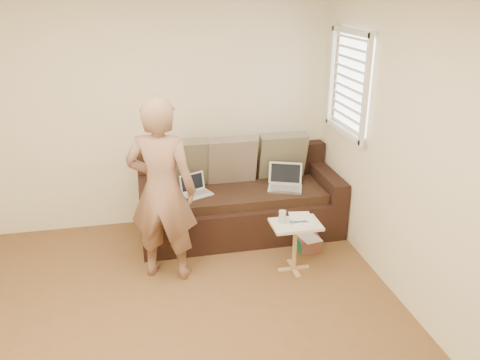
{
  "coord_description": "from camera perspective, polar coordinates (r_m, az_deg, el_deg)",
  "views": [
    {
      "loc": [
        -0.16,
        -3.04,
        2.61
      ],
      "look_at": [
        0.8,
        1.4,
        0.78
      ],
      "focal_mm": 36.11,
      "sensor_mm": 36.0,
      "label": 1
    }
  ],
  "objects": [
    {
      "name": "laptop_silver",
      "position": [
        5.36,
        5.33,
        -1.11
      ],
      "size": [
        0.44,
        0.38,
        0.25
      ],
      "primitive_type": null,
      "rotation": [
        0.0,
        0.0,
        -0.37
      ],
      "color": "#B7BABC",
      "rests_on": "sofa"
    },
    {
      "name": "drinking_glass",
      "position": [
        4.62,
        5.02,
        -4.35
      ],
      "size": [
        0.07,
        0.07,
        0.12
      ],
      "primitive_type": null,
      "color": "silver",
      "rests_on": "side_table"
    },
    {
      "name": "side_table",
      "position": [
        4.77,
        6.47,
        -7.83
      ],
      "size": [
        0.47,
        0.33,
        0.51
      ],
      "primitive_type": null,
      "color": "silver",
      "rests_on": "ground"
    },
    {
      "name": "wall_back",
      "position": [
        5.46,
        -10.24,
        7.69
      ],
      "size": [
        4.0,
        0.0,
        4.0
      ],
      "primitive_type": "plane",
      "rotation": [
        1.57,
        0.0,
        0.0
      ],
      "color": "#F3E9BE",
      "rests_on": "ground"
    },
    {
      "name": "pillow_left",
      "position": [
        5.39,
        -6.78,
        2.02
      ],
      "size": [
        0.55,
        0.29,
        0.57
      ],
      "primitive_type": null,
      "rotation": [
        0.28,
        0.0,
        0.0
      ],
      "color": "#645C49",
      "rests_on": "sofa"
    },
    {
      "name": "pillow_right",
      "position": [
        5.6,
        4.99,
        2.9
      ],
      "size": [
        0.55,
        0.28,
        0.57
      ],
      "primitive_type": null,
      "rotation": [
        0.26,
        0.0,
        0.0
      ],
      "color": "#645C49",
      "rests_on": "sofa"
    },
    {
      "name": "wall_right",
      "position": [
        3.96,
        21.8,
        0.95
      ],
      "size": [
        0.0,
        4.5,
        4.5
      ],
      "primitive_type": "plane",
      "rotation": [
        1.57,
        0.0,
        -1.57
      ],
      "color": "#F3E9BE",
      "rests_on": "ground"
    },
    {
      "name": "pillow_mid",
      "position": [
        5.43,
        -0.97,
        2.35
      ],
      "size": [
        0.55,
        0.27,
        0.57
      ],
      "primitive_type": null,
      "rotation": [
        0.24,
        0.0,
        0.0
      ],
      "color": "#6F5A4F",
      "rests_on": "sofa"
    },
    {
      "name": "laptop_white",
      "position": [
        5.22,
        -5.04,
        -1.77
      ],
      "size": [
        0.35,
        0.31,
        0.21
      ],
      "primitive_type": null,
      "rotation": [
        0.0,
        0.0,
        0.42
      ],
      "color": "white",
      "rests_on": "sofa"
    },
    {
      "name": "sofa",
      "position": [
        5.39,
        -0.0,
        -1.97
      ],
      "size": [
        2.2,
        0.95,
        0.85
      ],
      "primitive_type": null,
      "color": "black",
      "rests_on": "ground"
    },
    {
      "name": "paper_on_table",
      "position": [
        4.74,
        7.24,
        -4.52
      ],
      "size": [
        0.25,
        0.33,
        0.0
      ],
      "primitive_type": null,
      "rotation": [
        0.0,
        0.0,
        -0.14
      ],
      "color": "white",
      "rests_on": "side_table"
    },
    {
      "name": "window_blinds",
      "position": [
        5.09,
        12.75,
        11.11
      ],
      "size": [
        0.12,
        0.88,
        1.08
      ],
      "primitive_type": null,
      "color": "white",
      "rests_on": "wall_right"
    },
    {
      "name": "person",
      "position": [
        4.45,
        -9.21,
        -1.25
      ],
      "size": [
        0.75,
        0.63,
        1.76
      ],
      "primitive_type": "imported",
      "rotation": [
        0.0,
        0.0,
        2.8
      ],
      "color": "brown",
      "rests_on": "ground"
    },
    {
      "name": "striped_box",
      "position": [
        5.21,
        8.08,
        -7.4
      ],
      "size": [
        0.24,
        0.24,
        0.15
      ],
      "primitive_type": null,
      "color": "red",
      "rests_on": "ground"
    },
    {
      "name": "scissors",
      "position": [
        4.65,
        6.93,
        -4.93
      ],
      "size": [
        0.2,
        0.14,
        0.02
      ],
      "primitive_type": null,
      "rotation": [
        0.0,
        0.0,
        0.22
      ],
      "color": "silver",
      "rests_on": "side_table"
    },
    {
      "name": "floor",
      "position": [
        4.01,
        -7.36,
        -18.87
      ],
      "size": [
        4.5,
        4.5,
        0.0
      ],
      "primitive_type": "plane",
      "color": "brown",
      "rests_on": "ground"
    }
  ]
}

